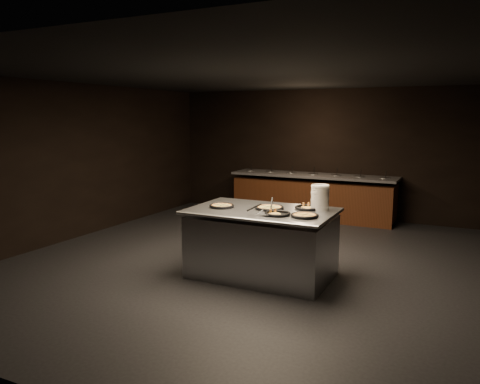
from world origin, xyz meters
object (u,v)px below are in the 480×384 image
at_px(plate_stack, 320,198).
at_px(pan_cheese_whole, 269,208).
at_px(serving_counter, 262,244).
at_px(pan_veggie_whole, 222,206).

height_order(plate_stack, pan_cheese_whole, plate_stack).
bearing_deg(pan_cheese_whole, serving_counter, -136.31).
height_order(serving_counter, plate_stack, plate_stack).
distance_m(plate_stack, pan_cheese_whole, 0.73).
bearing_deg(plate_stack, pan_veggie_whole, -161.83).
xyz_separation_m(pan_veggie_whole, pan_cheese_whole, (0.67, 0.18, 0.00)).
distance_m(pan_veggie_whole, pan_cheese_whole, 0.70).
relative_size(plate_stack, pan_veggie_whole, 0.97).
height_order(serving_counter, pan_veggie_whole, pan_veggie_whole).
distance_m(serving_counter, pan_veggie_whole, 0.80).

